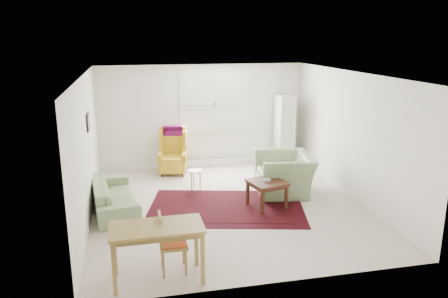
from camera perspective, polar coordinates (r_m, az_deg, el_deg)
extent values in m
cube|color=beige|center=(8.43, 0.44, -7.43)|extent=(5.00, 5.50, 0.01)
cube|color=white|center=(7.84, 0.48, 9.76)|extent=(5.00, 5.50, 0.01)
cube|color=white|center=(10.68, -2.82, 4.30)|extent=(5.00, 0.04, 2.50)
cube|color=white|center=(5.51, 6.84, -5.86)|extent=(5.00, 0.04, 2.50)
cube|color=white|center=(7.89, -17.54, -0.12)|extent=(0.04, 5.50, 2.50)
cube|color=white|center=(8.92, 16.32, 1.64)|extent=(0.04, 5.50, 2.50)
cube|color=white|center=(10.67, -1.23, 5.93)|extent=(1.72, 0.06, 1.42)
cube|color=white|center=(10.67, -1.22, 5.93)|extent=(1.60, 0.02, 1.30)
cube|color=silver|center=(10.93, -1.12, -1.70)|extent=(1.60, 0.12, 0.18)
cube|color=black|center=(8.29, -17.33, 3.42)|extent=(0.03, 0.42, 0.32)
cube|color=tan|center=(8.29, -17.23, 3.43)|extent=(0.01, 0.34, 0.24)
imported|color=gray|center=(8.38, -14.19, -5.26)|extent=(0.96, 1.95, 0.76)
imported|color=gray|center=(9.08, 7.90, -2.70)|extent=(1.23, 1.37, 0.96)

